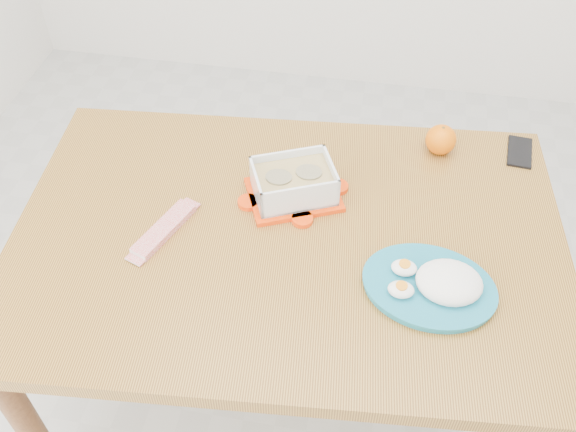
% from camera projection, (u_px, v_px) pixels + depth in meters
% --- Properties ---
extents(ground, '(3.50, 3.50, 0.00)m').
position_uv_depth(ground, '(342.00, 407.00, 1.98)').
color(ground, '#B7B7B2').
rests_on(ground, ground).
extents(dining_table, '(1.33, 0.95, 0.75)m').
position_uv_depth(dining_table, '(288.00, 260.00, 1.53)').
color(dining_table, '#AD7D31').
rests_on(dining_table, ground).
extents(food_container, '(0.26, 0.23, 0.09)m').
position_uv_depth(food_container, '(294.00, 183.00, 1.52)').
color(food_container, '#FF3E07').
rests_on(food_container, dining_table).
extents(orange_fruit, '(0.08, 0.08, 0.08)m').
position_uv_depth(orange_fruit, '(441.00, 140.00, 1.64)').
color(orange_fruit, orange).
rests_on(orange_fruit, dining_table).
extents(rice_plate, '(0.32, 0.32, 0.08)m').
position_uv_depth(rice_plate, '(436.00, 283.00, 1.34)').
color(rice_plate, teal).
rests_on(rice_plate, dining_table).
extents(candy_bar, '(0.11, 0.19, 0.02)m').
position_uv_depth(candy_bar, '(164.00, 229.00, 1.46)').
color(candy_bar, red).
rests_on(candy_bar, dining_table).
extents(smartphone, '(0.07, 0.13, 0.01)m').
position_uv_depth(smartphone, '(520.00, 152.00, 1.66)').
color(smartphone, black).
rests_on(smartphone, dining_table).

